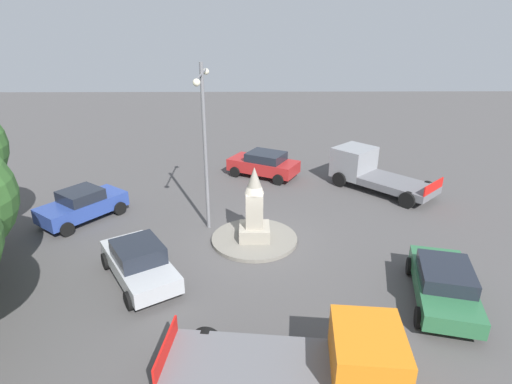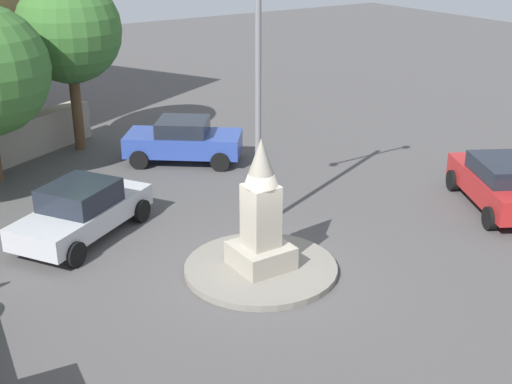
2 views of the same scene
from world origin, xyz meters
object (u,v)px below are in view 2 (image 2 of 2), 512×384
object	(u,v)px
streetlamp	(258,66)
car_silver_far_side	(82,210)
tree_far_corner	(69,31)
monument	(261,216)
car_red_parked_left	(503,183)
car_blue_passing	(183,140)

from	to	relation	value
streetlamp	car_silver_far_side	xyz separation A→B (m)	(-4.14, 2.09, -3.68)
streetlamp	tree_far_corner	xyz separation A→B (m)	(-1.66, 9.31, -0.19)
monument	car_red_parked_left	distance (m)	8.02
streetlamp	car_silver_far_side	distance (m)	5.93
monument	car_blue_passing	distance (m)	8.35
car_blue_passing	car_red_parked_left	world-z (taller)	same
car_red_parked_left	tree_far_corner	bearing A→B (deg)	124.74
monument	tree_far_corner	bearing A→B (deg)	91.88
car_red_parked_left	car_silver_far_side	size ratio (longest dim) A/B	1.02
car_red_parked_left	monument	bearing A→B (deg)	175.38
car_blue_passing	car_red_parked_left	size ratio (longest dim) A/B	0.93
car_silver_far_side	tree_far_corner	xyz separation A→B (m)	(2.49, 7.22, 3.50)
car_silver_far_side	tree_far_corner	world-z (taller)	tree_far_corner
car_blue_passing	tree_far_corner	size ratio (longest dim) A/B	0.68
monument	streetlamp	bearing A→B (deg)	58.21
monument	tree_far_corner	size ratio (longest dim) A/B	0.52
car_silver_far_side	tree_far_corner	distance (m)	8.40
streetlamp	tree_far_corner	bearing A→B (deg)	100.09
car_silver_far_side	car_blue_passing	bearing A→B (deg)	37.75
car_red_parked_left	car_silver_far_side	distance (m)	11.85
monument	streetlamp	size ratio (longest dim) A/B	0.44
streetlamp	car_red_parked_left	world-z (taller)	streetlamp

